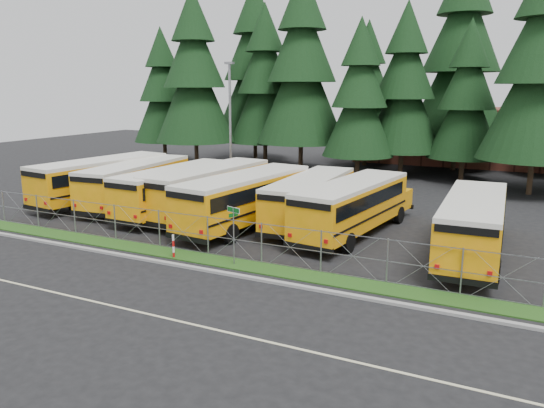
{
  "coord_description": "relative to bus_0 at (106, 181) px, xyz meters",
  "views": [
    {
      "loc": [
        13.04,
        -22.36,
        8.2
      ],
      "look_at": [
        0.1,
        4.0,
        1.73
      ],
      "focal_mm": 35.0,
      "sensor_mm": 36.0,
      "label": 1
    }
  ],
  "objects": [
    {
      "name": "conifer_4",
      "position": [
        13.15,
        18.12,
        5.54
      ],
      "size": [
        6.47,
        6.47,
        14.3
      ],
      "primitive_type": null,
      "color": "black",
      "rests_on": "ground"
    },
    {
      "name": "road_lane_line",
      "position": [
        14.34,
        -14.23,
        -1.6
      ],
      "size": [
        50.0,
        0.12,
        0.01
      ],
      "primitive_type": "cube",
      "color": "beige",
      "rests_on": "ground"
    },
    {
      "name": "light_standard",
      "position": [
        5.79,
        7.9,
        3.89
      ],
      "size": [
        0.7,
        0.35,
        10.14
      ],
      "color": "gray",
      "rests_on": "ground"
    },
    {
      "name": "brick_building",
      "position": [
        20.34,
        33.77,
        1.39
      ],
      "size": [
        22.0,
        10.0,
        6.0
      ],
      "primitive_type": "cube",
      "color": "brown",
      "rests_on": "ground"
    },
    {
      "name": "conifer_6",
      "position": [
        21.91,
        21.09,
        5.41
      ],
      "size": [
        6.34,
        6.34,
        14.03
      ],
      "primitive_type": null,
      "color": "black",
      "rests_on": "ground"
    },
    {
      "name": "bus_3",
      "position": [
        8.93,
        0.15,
        -0.01
      ],
      "size": [
        3.87,
        12.39,
        3.2
      ],
      "primitive_type": null,
      "rotation": [
        0.0,
        0.0,
        -0.08
      ],
      "color": "orange",
      "rests_on": "ground"
    },
    {
      "name": "striped_bollard",
      "position": [
        12.11,
        -8.43,
        -1.01
      ],
      "size": [
        0.11,
        0.11,
        1.2
      ],
      "primitive_type": "cylinder",
      "color": "#B20C0C",
      "rests_on": "ground"
    },
    {
      "name": "bus_6",
      "position": [
        18.74,
        -0.29,
        -0.07
      ],
      "size": [
        4.25,
        12.01,
        3.08
      ],
      "primitive_type": null,
      "rotation": [
        0.0,
        0.0,
        -0.13
      ],
      "color": "orange",
      "rests_on": "ground"
    },
    {
      "name": "conifer_1",
      "position": [
        -4.29,
        17.85,
        7.45
      ],
      "size": [
        8.19,
        8.19,
        18.12
      ],
      "primitive_type": null,
      "color": "black",
      "rests_on": "ground"
    },
    {
      "name": "conifer_3",
      "position": [
        6.65,
        20.17,
        8.04
      ],
      "size": [
        8.72,
        8.72,
        19.29
      ],
      "primitive_type": null,
      "color": "black",
      "rests_on": "ground"
    },
    {
      "name": "bus_1",
      "position": [
        2.79,
        0.28,
        -0.06
      ],
      "size": [
        3.83,
        11.99,
        3.09
      ],
      "primitive_type": null,
      "rotation": [
        0.0,
        0.0,
        0.09
      ],
      "color": "orange",
      "rests_on": "ground"
    },
    {
      "name": "conifer_11",
      "position": [
        11.3,
        26.75,
        5.92
      ],
      "size": [
        6.81,
        6.81,
        15.05
      ],
      "primitive_type": null,
      "color": "black",
      "rests_on": "ground"
    },
    {
      "name": "bus_4",
      "position": [
        12.51,
        -1.39,
        -0.0
      ],
      "size": [
        4.33,
        12.49,
        3.21
      ],
      "primitive_type": null,
      "rotation": [
        0.0,
        0.0,
        -0.12
      ],
      "color": "orange",
      "rests_on": "ground"
    },
    {
      "name": "curb",
      "position": [
        14.34,
        -9.33,
        -1.55
      ],
      "size": [
        50.0,
        0.25,
        0.12
      ],
      "primitive_type": "cube",
      "color": "gray",
      "rests_on": "ground"
    },
    {
      "name": "conifer_10",
      "position": [
        -1.54,
        25.88,
        8.35
      ],
      "size": [
        9.01,
        9.01,
        19.92
      ],
      "primitive_type": null,
      "color": "black",
      "rests_on": "ground"
    },
    {
      "name": "bus_0",
      "position": [
        0.0,
        0.0,
        0.0
      ],
      "size": [
        4.42,
        12.53,
        3.22
      ],
      "primitive_type": null,
      "rotation": [
        0.0,
        0.0,
        -0.13
      ],
      "color": "orange",
      "rests_on": "ground"
    },
    {
      "name": "street_sign",
      "position": [
        15.3,
        -8.03,
        0.43
      ],
      "size": [
        0.8,
        0.53,
        2.81
      ],
      "color": "gray",
      "rests_on": "ground"
    },
    {
      "name": "ground",
      "position": [
        14.34,
        -6.23,
        -1.61
      ],
      "size": [
        120.0,
        120.0,
        0.0
      ],
      "primitive_type": "plane",
      "color": "black",
      "rests_on": "ground"
    },
    {
      "name": "conifer_7",
      "position": [
        27.5,
        16.93,
        7.76
      ],
      "size": [
        8.47,
        8.47,
        18.73
      ],
      "primitive_type": null,
      "color": "black",
      "rests_on": "ground"
    },
    {
      "name": "bus_2",
      "position": [
        6.82,
        -0.45,
        -0.06
      ],
      "size": [
        3.19,
        11.86,
        3.09
      ],
      "primitive_type": null,
      "rotation": [
        0.0,
        0.0,
        -0.04
      ],
      "color": "orange",
      "rests_on": "ground"
    },
    {
      "name": "conifer_5",
      "position": [
        16.39,
        21.41,
        6.34
      ],
      "size": [
        7.19,
        7.19,
        15.9
      ],
      "primitive_type": null,
      "color": "black",
      "rests_on": "ground"
    },
    {
      "name": "conifer_2",
      "position": [
        1.61,
        22.25,
        6.79
      ],
      "size": [
        7.59,
        7.59,
        16.8
      ],
      "primitive_type": null,
      "color": "black",
      "rests_on": "ground"
    },
    {
      "name": "conifer_12",
      "position": [
        20.4,
        27.44,
        9.08
      ],
      "size": [
        9.66,
        9.66,
        21.37
      ],
      "primitive_type": null,
      "color": "black",
      "rests_on": "ground"
    },
    {
      "name": "grass_verge",
      "position": [
        14.34,
        -7.93,
        -1.58
      ],
      "size": [
        50.0,
        1.4,
        0.06
      ],
      "primitive_type": "cube",
      "color": "#1B3F12",
      "rests_on": "ground"
    },
    {
      "name": "bus_5",
      "position": [
        15.74,
        0.7,
        -0.12
      ],
      "size": [
        3.02,
        11.42,
        2.97
      ],
      "primitive_type": null,
      "rotation": [
        0.0,
        0.0,
        0.03
      ],
      "color": "orange",
      "rests_on": "ground"
    },
    {
      "name": "chainlink_fence",
      "position": [
        14.34,
        -7.23,
        -0.61
      ],
      "size": [
        44.0,
        0.1,
        2.0
      ],
      "primitive_type": null,
      "color": "gray",
      "rests_on": "ground"
    },
    {
      "name": "conifer_0",
      "position": [
        -10.52,
        20.62,
        5.8
      ],
      "size": [
        6.7,
        6.7,
        14.81
      ],
      "primitive_type": null,
      "color": "black",
      "rests_on": "ground"
    },
    {
      "name": "bus_east",
      "position": [
        25.19,
        -1.76,
        -0.07
      ],
      "size": [
        3.16,
        11.78,
        3.07
      ],
      "primitive_type": null,
      "rotation": [
        0.0,
        0.0,
        0.03
      ],
      "color": "orange",
      "rests_on": "ground"
    }
  ]
}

